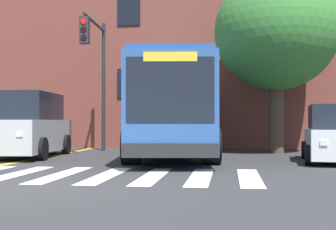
% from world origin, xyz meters
% --- Properties ---
extents(ground_plane, '(120.00, 120.00, 0.00)m').
position_xyz_m(ground_plane, '(0.00, 0.00, 0.00)').
color(ground_plane, '#303033').
extents(crosswalk, '(10.55, 3.75, 0.01)m').
position_xyz_m(crosswalk, '(-0.23, 2.27, 0.00)').
color(crosswalk, white).
rests_on(crosswalk, ground).
extents(lane_line_yellow_inner, '(0.12, 36.00, 0.01)m').
position_xyz_m(lane_line_yellow_inner, '(-2.40, 16.27, 0.00)').
color(lane_line_yellow_inner, gold).
rests_on(lane_line_yellow_inner, ground).
extents(lane_line_yellow_outer, '(0.12, 36.00, 0.01)m').
position_xyz_m(lane_line_yellow_outer, '(-2.24, 16.27, 0.00)').
color(lane_line_yellow_outer, gold).
rests_on(lane_line_yellow_outer, ground).
extents(city_bus, '(3.90, 11.47, 3.29)m').
position_xyz_m(city_bus, '(2.12, 8.71, 1.78)').
color(city_bus, '#2D5699').
rests_on(city_bus, ground).
extents(car_silver_near_lane, '(2.60, 5.15, 2.31)m').
position_xyz_m(car_silver_near_lane, '(-2.95, 7.51, 1.09)').
color(car_silver_near_lane, '#B7BABF').
rests_on(car_silver_near_lane, ground).
extents(car_white_far_lane, '(2.21, 4.23, 1.79)m').
position_xyz_m(car_white_far_lane, '(7.53, 6.84, 0.83)').
color(car_white_far_lane, white).
rests_on(car_white_far_lane, ground).
extents(car_tan_behind_bus, '(2.18, 4.62, 1.73)m').
position_xyz_m(car_tan_behind_bus, '(0.78, 17.69, 0.79)').
color(car_tan_behind_bus, tan).
rests_on(car_tan_behind_bus, ground).
extents(traffic_light_overhead, '(0.49, 3.53, 5.57)m').
position_xyz_m(traffic_light_overhead, '(-1.17, 9.94, 3.79)').
color(traffic_light_overhead, '#28282D').
rests_on(traffic_light_overhead, ground).
extents(street_tree_curbside_large, '(5.47, 6.05, 7.33)m').
position_xyz_m(street_tree_curbside_large, '(6.07, 10.85, 4.91)').
color(street_tree_curbside_large, '#4C3D2D').
rests_on(street_tree_curbside_large, ground).
extents(building_facade, '(28.17, 8.04, 12.39)m').
position_xyz_m(building_facade, '(-0.60, 17.25, 6.20)').
color(building_facade, brown).
rests_on(building_facade, ground).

